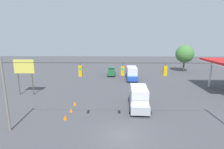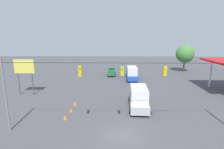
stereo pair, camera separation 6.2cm
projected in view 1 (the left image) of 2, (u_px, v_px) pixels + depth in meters
The scene contains 10 objects.
ground_plane at pixel (122, 135), 17.17m from camera, with size 140.00×140.00×0.00m, color #47474C.
overhead_signal_span at pixel (122, 87), 16.85m from camera, with size 23.29×0.38×7.64m.
sedan_green_withflow_deep at pixel (111, 71), 43.35m from camera, with size 1.97×4.15×2.02m.
box_truck_silver_crossing_near at pixel (139, 98), 23.58m from camera, with size 2.78×6.82×2.95m.
box_truck_blue_oncoming_deep at pixel (132, 73), 39.29m from camera, with size 2.55×6.83×2.91m.
traffic_cone_nearest at pixel (65, 117), 20.41m from camera, with size 0.42×0.42×0.56m, color orange.
traffic_cone_second at pixel (71, 110), 22.49m from camera, with size 0.42×0.42×0.56m, color orange.
traffic_cone_third at pixel (75, 103), 24.68m from camera, with size 0.42×0.42×0.56m, color orange.
roadside_billboard at pixel (24, 70), 28.31m from camera, with size 3.30×0.16×5.93m.
tree_horizon_left at pixel (185, 54), 47.41m from camera, with size 4.81×4.81×7.31m.
Camera 1 is at (0.71, 15.51, 9.53)m, focal length 28.00 mm.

